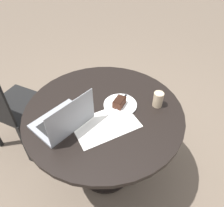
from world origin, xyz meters
TOP-DOWN VIEW (x-y plane):
  - ground_plane at (0.00, 0.00)m, footprint 12.00×12.00m
  - dining_table at (0.00, 0.00)m, footprint 1.05×1.05m
  - chair at (0.82, -0.23)m, footprint 0.54×0.54m
  - paper_document at (-0.03, 0.12)m, footprint 0.46×0.41m
  - plate at (-0.11, -0.06)m, footprint 0.22×0.22m
  - cake_slice at (-0.10, -0.05)m, footprint 0.09×0.11m
  - fork at (-0.12, -0.09)m, footprint 0.08×0.17m
  - coffee_glass at (-0.36, -0.08)m, footprint 0.07×0.07m
  - laptop at (0.23, 0.15)m, footprint 0.40×0.41m

SIDE VIEW (x-z plane):
  - ground_plane at x=0.00m, z-range 0.00..0.00m
  - chair at x=0.82m, z-range 0.02..0.95m
  - dining_table at x=0.00m, z-range 0.23..0.96m
  - paper_document at x=-0.03m, z-range 0.73..0.74m
  - plate at x=-0.11m, z-range 0.73..0.75m
  - fork at x=-0.12m, z-range 0.75..0.75m
  - cake_slice at x=-0.10m, z-range 0.75..0.80m
  - laptop at x=0.23m, z-range 0.66..0.89m
  - coffee_glass at x=-0.36m, z-range 0.73..0.84m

